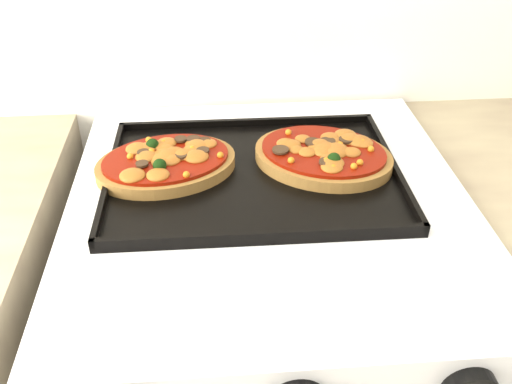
{
  "coord_description": "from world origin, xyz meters",
  "views": [
    {
      "loc": [
        -0.04,
        1.0,
        1.39
      ],
      "look_at": [
        0.02,
        1.68,
        0.92
      ],
      "focal_mm": 40.0,
      "sensor_mm": 36.0,
      "label": 1
    }
  ],
  "objects_px": {
    "stove": "(266,383)",
    "baking_tray": "(253,173)",
    "pizza_left": "(166,162)",
    "pizza_right": "(323,154)"
  },
  "relations": [
    {
      "from": "baking_tray",
      "to": "pizza_right",
      "type": "height_order",
      "value": "pizza_right"
    },
    {
      "from": "stove",
      "to": "pizza_right",
      "type": "height_order",
      "value": "pizza_right"
    },
    {
      "from": "stove",
      "to": "pizza_right",
      "type": "relative_size",
      "value": 4.2
    },
    {
      "from": "stove",
      "to": "pizza_left",
      "type": "xyz_separation_m",
      "value": [
        -0.15,
        0.05,
        0.48
      ]
    },
    {
      "from": "pizza_left",
      "to": "pizza_right",
      "type": "xyz_separation_m",
      "value": [
        0.24,
        0.0,
        0.0
      ]
    },
    {
      "from": "pizza_left",
      "to": "stove",
      "type": "bearing_deg",
      "value": -18.1
    },
    {
      "from": "stove",
      "to": "pizza_left",
      "type": "relative_size",
      "value": 4.25
    },
    {
      "from": "baking_tray",
      "to": "pizza_left",
      "type": "bearing_deg",
      "value": 171.68
    },
    {
      "from": "pizza_left",
      "to": "pizza_right",
      "type": "relative_size",
      "value": 0.99
    },
    {
      "from": "stove",
      "to": "baking_tray",
      "type": "height_order",
      "value": "baking_tray"
    }
  ]
}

